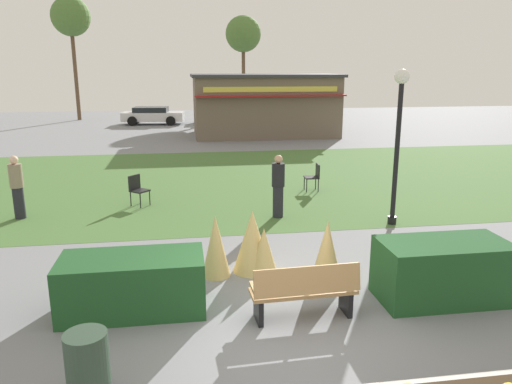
{
  "coord_description": "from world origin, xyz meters",
  "views": [
    {
      "loc": [
        -1.41,
        -6.84,
        3.92
      ],
      "look_at": [
        0.17,
        3.52,
        1.25
      ],
      "focal_mm": 34.57,
      "sensor_mm": 36.0,
      "label": 1
    }
  ],
  "objects_px": {
    "cafe_chair_west": "(314,175)",
    "person_standing": "(17,187)",
    "cafe_chair_east": "(137,188)",
    "parked_car_east_slot": "(290,113)",
    "food_kiosk": "(264,105)",
    "lamppost_mid": "(398,128)",
    "park_bench": "(305,291)",
    "parked_car_center_slot": "(226,114)",
    "trash_bin": "(88,366)",
    "person_strolling": "(278,186)",
    "tree_right_bg": "(243,35)",
    "parked_car_west_slot": "(153,115)",
    "tree_left_bg": "(71,18)"
  },
  "relations": [
    {
      "from": "park_bench",
      "to": "parked_car_west_slot",
      "type": "bearing_deg",
      "value": 97.53
    },
    {
      "from": "cafe_chair_west",
      "to": "person_standing",
      "type": "bearing_deg",
      "value": -168.5
    },
    {
      "from": "park_bench",
      "to": "trash_bin",
      "type": "xyz_separation_m",
      "value": [
        -3.05,
        -1.51,
        -0.05
      ]
    },
    {
      "from": "cafe_chair_west",
      "to": "person_standing",
      "type": "height_order",
      "value": "person_standing"
    },
    {
      "from": "person_standing",
      "to": "tree_right_bg",
      "type": "bearing_deg",
      "value": -22.85
    },
    {
      "from": "cafe_chair_east",
      "to": "park_bench",
      "type": "bearing_deg",
      "value": -66.42
    },
    {
      "from": "park_bench",
      "to": "food_kiosk",
      "type": "xyz_separation_m",
      "value": [
        3.02,
        21.72,
        1.28
      ]
    },
    {
      "from": "park_bench",
      "to": "tree_left_bg",
      "type": "bearing_deg",
      "value": 106.32
    },
    {
      "from": "park_bench",
      "to": "person_standing",
      "type": "height_order",
      "value": "person_standing"
    },
    {
      "from": "parked_car_west_slot",
      "to": "tree_left_bg",
      "type": "xyz_separation_m",
      "value": [
        -5.67,
        3.78,
        6.71
      ]
    },
    {
      "from": "park_bench",
      "to": "tree_left_bg",
      "type": "distance_m",
      "value": 34.27
    },
    {
      "from": "park_bench",
      "to": "parked_car_center_slot",
      "type": "distance_m",
      "value": 28.48
    },
    {
      "from": "parked_car_east_slot",
      "to": "tree_left_bg",
      "type": "xyz_separation_m",
      "value": [
        -15.51,
        3.78,
        6.71
      ]
    },
    {
      "from": "food_kiosk",
      "to": "tree_right_bg",
      "type": "distance_m",
      "value": 12.44
    },
    {
      "from": "cafe_chair_east",
      "to": "parked_car_east_slot",
      "type": "bearing_deg",
      "value": 66.51
    },
    {
      "from": "lamppost_mid",
      "to": "parked_car_west_slot",
      "type": "bearing_deg",
      "value": 106.7
    },
    {
      "from": "parked_car_center_slot",
      "to": "tree_right_bg",
      "type": "distance_m",
      "value": 7.72
    },
    {
      "from": "trash_bin",
      "to": "cafe_chair_east",
      "type": "bearing_deg",
      "value": 90.65
    },
    {
      "from": "trash_bin",
      "to": "person_strolling",
      "type": "bearing_deg",
      "value": 62.05
    },
    {
      "from": "park_bench",
      "to": "cafe_chair_west",
      "type": "xyz_separation_m",
      "value": [
        2.37,
        8.13,
        0.05
      ]
    },
    {
      "from": "person_standing",
      "to": "lamppost_mid",
      "type": "bearing_deg",
      "value": -105.0
    },
    {
      "from": "person_strolling",
      "to": "parked_car_center_slot",
      "type": "bearing_deg",
      "value": 93.26
    },
    {
      "from": "lamppost_mid",
      "to": "parked_car_east_slot",
      "type": "relative_size",
      "value": 0.9
    },
    {
      "from": "park_bench",
      "to": "cafe_chair_east",
      "type": "height_order",
      "value": "park_bench"
    },
    {
      "from": "person_strolling",
      "to": "parked_car_west_slot",
      "type": "bearing_deg",
      "value": 105.87
    },
    {
      "from": "person_standing",
      "to": "parked_car_west_slot",
      "type": "xyz_separation_m",
      "value": [
        2.39,
        22.05,
        -0.22
      ]
    },
    {
      "from": "parked_car_west_slot",
      "to": "parked_car_center_slot",
      "type": "height_order",
      "value": "same"
    },
    {
      "from": "cafe_chair_west",
      "to": "parked_car_west_slot",
      "type": "xyz_separation_m",
      "value": [
        -6.13,
        20.31,
        0.12
      ]
    },
    {
      "from": "lamppost_mid",
      "to": "trash_bin",
      "type": "height_order",
      "value": "lamppost_mid"
    },
    {
      "from": "cafe_chair_west",
      "to": "parked_car_center_slot",
      "type": "bearing_deg",
      "value": 92.86
    },
    {
      "from": "person_standing",
      "to": "tree_left_bg",
      "type": "bearing_deg",
      "value": 3.72
    },
    {
      "from": "parked_car_east_slot",
      "to": "park_bench",
      "type": "bearing_deg",
      "value": -102.06
    },
    {
      "from": "park_bench",
      "to": "parked_car_center_slot",
      "type": "height_order",
      "value": "parked_car_center_slot"
    },
    {
      "from": "person_standing",
      "to": "tree_right_bg",
      "type": "xyz_separation_m",
      "value": [
        9.43,
        26.88,
        5.49
      ]
    },
    {
      "from": "cafe_chair_east",
      "to": "person_standing",
      "type": "bearing_deg",
      "value": -164.72
    },
    {
      "from": "parked_car_east_slot",
      "to": "food_kiosk",
      "type": "bearing_deg",
      "value": -114.44
    },
    {
      "from": "food_kiosk",
      "to": "person_strolling",
      "type": "xyz_separation_m",
      "value": [
        -2.37,
        -16.25,
        -0.9
      ]
    },
    {
      "from": "lamppost_mid",
      "to": "parked_car_east_slot",
      "type": "xyz_separation_m",
      "value": [
        2.64,
        23.99,
        -1.81
      ]
    },
    {
      "from": "trash_bin",
      "to": "person_strolling",
      "type": "relative_size",
      "value": 0.51
    },
    {
      "from": "person_standing",
      "to": "park_bench",
      "type": "bearing_deg",
      "value": -139.63
    },
    {
      "from": "trash_bin",
      "to": "cafe_chair_west",
      "type": "xyz_separation_m",
      "value": [
        5.42,
        9.64,
        0.09
      ]
    },
    {
      "from": "parked_car_east_slot",
      "to": "lamppost_mid",
      "type": "bearing_deg",
      "value": -96.27
    },
    {
      "from": "park_bench",
      "to": "trash_bin",
      "type": "distance_m",
      "value": 3.4
    },
    {
      "from": "trash_bin",
      "to": "tree_right_bg",
      "type": "height_order",
      "value": "tree_right_bg"
    },
    {
      "from": "person_strolling",
      "to": "parked_car_center_slot",
      "type": "xyz_separation_m",
      "value": [
        0.7,
        22.97,
        -0.22
      ]
    },
    {
      "from": "lamppost_mid",
      "to": "person_strolling",
      "type": "distance_m",
      "value": 3.37
    },
    {
      "from": "cafe_chair_east",
      "to": "person_standing",
      "type": "xyz_separation_m",
      "value": [
        -3.0,
        -0.82,
        0.33
      ]
    },
    {
      "from": "park_bench",
      "to": "parked_car_center_slot",
      "type": "relative_size",
      "value": 0.4
    },
    {
      "from": "park_bench",
      "to": "person_strolling",
      "type": "height_order",
      "value": "person_strolling"
    },
    {
      "from": "trash_bin",
      "to": "person_standing",
      "type": "distance_m",
      "value": 8.5
    }
  ]
}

